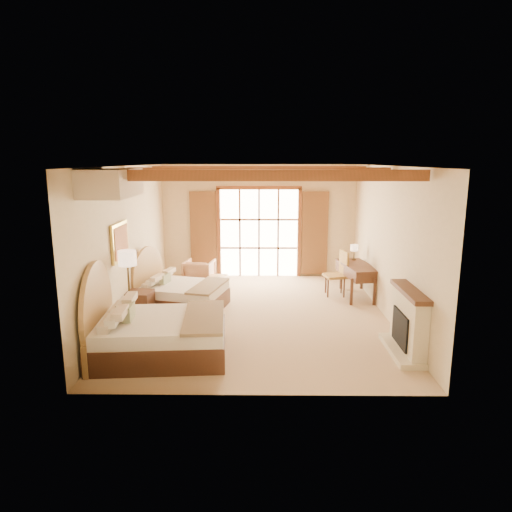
{
  "coord_description": "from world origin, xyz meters",
  "views": [
    {
      "loc": [
        0.06,
        -9.51,
        3.32
      ],
      "look_at": [
        -0.05,
        0.2,
        1.27
      ],
      "focal_mm": 32.0,
      "sensor_mm": 36.0,
      "label": 1
    }
  ],
  "objects_px": {
    "bed_near": "(151,331)",
    "armchair": "(199,273)",
    "bed_far": "(177,292)",
    "nightstand": "(140,306)",
    "desk": "(357,279)"
  },
  "relations": [
    {
      "from": "bed_near",
      "to": "desk",
      "type": "height_order",
      "value": "bed_near"
    },
    {
      "from": "nightstand",
      "to": "bed_near",
      "type": "bearing_deg",
      "value": -63.94
    },
    {
      "from": "bed_near",
      "to": "desk",
      "type": "distance_m",
      "value": 5.54
    },
    {
      "from": "nightstand",
      "to": "armchair",
      "type": "xyz_separation_m",
      "value": [
        0.9,
        2.71,
        0.04
      ]
    },
    {
      "from": "desk",
      "to": "nightstand",
      "type": "bearing_deg",
      "value": -169.82
    },
    {
      "from": "bed_far",
      "to": "desk",
      "type": "relative_size",
      "value": 1.36
    },
    {
      "from": "bed_far",
      "to": "desk",
      "type": "xyz_separation_m",
      "value": [
        4.29,
        0.94,
        0.07
      ]
    },
    {
      "from": "bed_far",
      "to": "nightstand",
      "type": "bearing_deg",
      "value": -114.69
    },
    {
      "from": "nightstand",
      "to": "armchair",
      "type": "relative_size",
      "value": 0.8
    },
    {
      "from": "bed_near",
      "to": "armchair",
      "type": "height_order",
      "value": "bed_near"
    },
    {
      "from": "bed_far",
      "to": "armchair",
      "type": "relative_size",
      "value": 2.79
    },
    {
      "from": "nightstand",
      "to": "armchair",
      "type": "distance_m",
      "value": 2.85
    },
    {
      "from": "bed_near",
      "to": "nightstand",
      "type": "bearing_deg",
      "value": 105.99
    },
    {
      "from": "nightstand",
      "to": "bed_far",
      "type": "bearing_deg",
      "value": 57.02
    },
    {
      "from": "bed_near",
      "to": "nightstand",
      "type": "distance_m",
      "value": 1.92
    }
  ]
}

